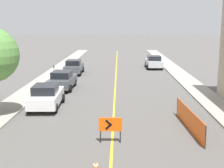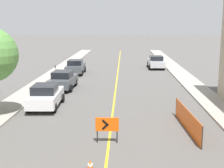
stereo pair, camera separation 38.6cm
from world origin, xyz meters
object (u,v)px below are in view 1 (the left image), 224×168
arrow_barricade_primary (110,125)px  parked_car_curb_mid (62,80)px  parked_car_curb_far (74,67)px  parking_meter_far_curb (54,69)px  parked_car_opposite_side (154,62)px  parked_car_curb_near (46,96)px  traffic_cone_fourth (96,167)px

arrow_barricade_primary → parked_car_curb_mid: size_ratio=0.28×
parked_car_curb_far → parking_meter_far_curb: (-1.65, -2.84, 0.21)m
arrow_barricade_primary → parking_meter_far_curb: 18.57m
parked_car_opposite_side → parking_meter_far_curb: (-11.08, -7.47, 0.21)m
parked_car_curb_near → parked_car_opposite_side: same height
parked_car_curb_near → parked_car_opposite_side: 20.92m
arrow_barricade_primary → parking_meter_far_curb: parking_meter_far_curb is taller
traffic_cone_fourth → parked_car_curb_far: bearing=100.0°
parked_car_curb_near → parked_car_curb_far: 14.13m
traffic_cone_fourth → parked_car_curb_near: bearing=113.3°
arrow_barricade_primary → parked_car_opposite_side: 25.40m
traffic_cone_fourth → parked_car_opposite_side: size_ratio=0.12×
parked_car_curb_near → parked_car_opposite_side: (9.28, 18.76, 0.00)m
arrow_barricade_primary → parked_car_curb_near: parked_car_curb_near is taller
arrow_barricade_primary → parked_car_opposite_side: parked_car_opposite_side is taller
traffic_cone_fourth → arrow_barricade_primary: (0.48, 3.10, 0.61)m
parked_car_curb_mid → parking_meter_far_curb: parked_car_curb_mid is taller
parked_car_curb_near → parking_meter_far_curb: size_ratio=3.51×
parked_car_curb_near → parked_car_opposite_side: bearing=61.3°
traffic_cone_fourth → parked_car_curb_near: parked_car_curb_near is taller
parked_car_opposite_side → parked_car_curb_far: bearing=-155.1°
parked_car_opposite_side → parking_meter_far_curb: size_ratio=3.48×
parked_car_curb_mid → parked_car_curb_far: size_ratio=1.01×
arrow_barricade_primary → parking_meter_far_curb: size_ratio=1.00×
traffic_cone_fourth → arrow_barricade_primary: size_ratio=0.42×
arrow_barricade_primary → parked_car_opposite_side: bearing=78.7°
parked_car_curb_far → parked_car_opposite_side: bearing=25.2°
traffic_cone_fourth → parked_car_curb_mid: 15.79m
parked_car_curb_mid → parking_meter_far_curb: size_ratio=3.51×
parked_car_curb_near → parking_meter_far_curb: parked_car_curb_near is taller
parked_car_curb_near → arrow_barricade_primary: bearing=-56.5°
traffic_cone_fourth → arrow_barricade_primary: 3.20m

